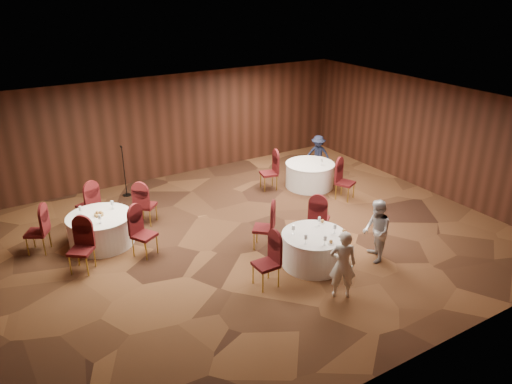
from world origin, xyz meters
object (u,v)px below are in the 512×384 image
woman_a (343,264)px  woman_b (376,231)px  table_left (101,230)px  table_right (310,175)px  mic_stand (125,182)px  man_c (318,154)px  table_main (314,249)px

woman_a → woman_b: size_ratio=1.00×
table_left → table_right: same height
table_right → woman_b: size_ratio=1.02×
table_left → woman_b: woman_b is taller
table_left → table_right: 6.39m
mic_stand → man_c: mic_stand is taller
man_c → table_right: bearing=-90.4°
table_main → table_right: size_ratio=0.97×
table_right → woman_a: woman_a is taller
table_main → table_right: same height
table_main → man_c: (3.55, 4.43, 0.25)m
table_right → man_c: size_ratio=1.17×
mic_stand → woman_b: size_ratio=1.05×
table_left → table_right: (6.39, 0.29, 0.00)m
man_c → mic_stand: bearing=-144.9°
table_right → man_c: bearing=40.7°
table_right → mic_stand: 5.46m
table_right → woman_b: 4.44m
table_right → man_c: (0.91, 0.78, 0.25)m
woman_a → man_c: (3.82, 5.68, -0.09)m
table_main → man_c: 5.68m
woman_a → table_left: bearing=-19.4°
table_right → mic_stand: mic_stand is taller
table_main → woman_b: woman_b is taller
mic_stand → woman_b: 7.39m
table_main → man_c: bearing=51.3°
mic_stand → table_main: bearing=-68.3°
table_left → man_c: 7.38m
man_c → table_left: bearing=-122.8°
table_main → woman_a: (-0.27, -1.25, 0.35)m
table_right → woman_b: woman_b is taller
table_main → table_left: size_ratio=0.94×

